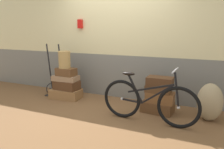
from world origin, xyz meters
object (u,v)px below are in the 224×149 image
Objects in this scene: suitcase_5 at (160,97)px; suitcase_6 at (158,89)px; suitcase_4 at (157,107)px; suitcase_0 at (66,94)px; suitcase_7 at (160,81)px; wicker_basket at (64,60)px; suitcase_1 at (67,85)px; suitcase_3 at (66,72)px; suitcase_2 at (66,78)px; bicycle at (148,102)px; luggage_trolley at (55,82)px; burlap_sack at (210,102)px.

suitcase_6 is (-0.04, -0.02, 0.16)m from suitcase_5.
suitcase_0 is at bearing -173.76° from suitcase_4.
suitcase_5 reaches higher than suitcase_4.
suitcase_7 is at bearing -28.00° from suitcase_4.
suitcase_4 is 1.52× the size of wicker_basket.
suitcase_1 is at bearing -179.32° from suitcase_7.
suitcase_0 is at bearing -136.41° from suitcase_3.
bicycle is at bearing -18.42° from suitcase_2.
suitcase_5 is 0.31m from suitcase_7.
suitcase_5 is at bearing -0.29° from wicker_basket.
suitcase_0 is at bearing -177.17° from suitcase_6.
suitcase_2 is at bearing -17.46° from luggage_trolley.
burlap_sack is 1.05m from bicycle.
luggage_trolley is at bearing -177.00° from suitcase_4.
luggage_trolley reaches higher than burlap_sack.
suitcase_5 is 0.84m from burlap_sack.
burlap_sack reaches higher than suitcase_6.
suitcase_0 is 1.19× the size of suitcase_2.
suitcase_1 is 2.08m from suitcase_5.
suitcase_3 is 2.07m from suitcase_7.
suitcase_5 is 0.52m from bicycle.
bicycle is (-0.08, -0.49, -0.24)m from suitcase_7.
suitcase_6 is (2.07, -0.03, -0.00)m from suitcase_2.
bicycle is (-0.93, -0.49, 0.03)m from burlap_sack.
suitcase_7 reaches higher than suitcase_6.
luggage_trolley is (-2.48, 0.15, -0.31)m from suitcase_7.
suitcase_5 is 2.49m from luggage_trolley.
suitcase_6 is at bearing -153.15° from suitcase_5.
suitcase_6 is 0.27× the size of bicycle.
suitcase_4 is 1.12× the size of suitcase_5.
wicker_basket is (-0.03, 0.00, 0.57)m from suitcase_1.
bicycle is at bearing -12.45° from suitcase_3.
suitcase_0 reaches higher than suitcase_4.
suitcase_3 is at bearing 179.33° from burlap_sack.
suitcase_3 is 2.08m from bicycle.
suitcase_0 is at bearing -19.67° from luggage_trolley.
suitcase_3 reaches higher than suitcase_0.
burlap_sack is at bearing -0.65° from suitcase_5.
burlap_sack is at bearing 3.33° from suitcase_6.
burlap_sack is (2.95, -0.02, 0.22)m from suitcase_0.
suitcase_3 is at bearing 35.70° from suitcase_0.
suitcase_7 is 0.70× the size of burlap_sack.
burlap_sack is (2.92, -0.03, 0.02)m from suitcase_1.
burlap_sack is at bearing 4.65° from suitcase_4.
wicker_basket reaches higher than suitcase_2.
bicycle reaches higher than suitcase_0.
wicker_basket reaches higher than suitcase_0.
suitcase_1 is 1.24× the size of suitcase_6.
suitcase_6 is 1.20× the size of wicker_basket.
suitcase_0 is 2.11m from suitcase_5.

